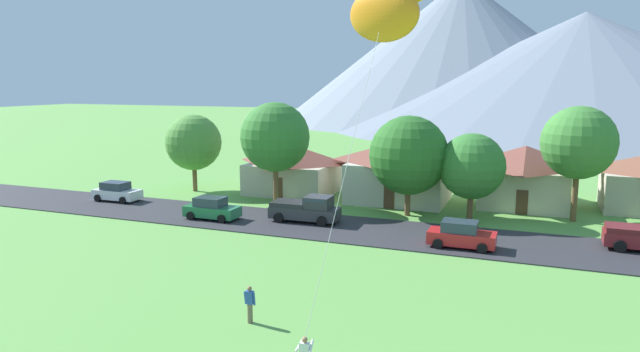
{
  "coord_description": "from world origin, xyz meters",
  "views": [
    {
      "loc": [
        10.31,
        -7.95,
        10.48
      ],
      "look_at": [
        -0.85,
        20.45,
        5.35
      ],
      "focal_mm": 31.62,
      "sensor_mm": 36.0,
      "label": 1
    }
  ],
  "objects_px": {
    "tree_center": "(275,137)",
    "parked_car_red_mid_west": "(461,235)",
    "parked_car_white_west_end": "(117,192)",
    "watcher_person": "(250,304)",
    "tree_near_left": "(579,143)",
    "parked_car_green_mid_east": "(212,209)",
    "house_left_center": "(525,174)",
    "tree_far_right": "(193,142)",
    "tree_left_of_center": "(472,166)",
    "pickup_truck_charcoal_east_side": "(307,209)",
    "kite_flyer_with_kite": "(383,16)",
    "house_leftmost": "(296,168)",
    "house_right_center": "(399,170)",
    "tree_right_of_center": "(409,155)"
  },
  "relations": [
    {
      "from": "house_right_center",
      "to": "parked_car_white_west_end",
      "type": "bearing_deg",
      "value": -157.65
    },
    {
      "from": "tree_left_of_center",
      "to": "watcher_person",
      "type": "distance_m",
      "value": 23.97
    },
    {
      "from": "parked_car_white_west_end",
      "to": "tree_center",
      "type": "bearing_deg",
      "value": 15.34
    },
    {
      "from": "house_left_center",
      "to": "house_right_center",
      "type": "relative_size",
      "value": 0.95
    },
    {
      "from": "tree_center",
      "to": "parked_car_white_west_end",
      "type": "height_order",
      "value": "tree_center"
    },
    {
      "from": "parked_car_green_mid_east",
      "to": "tree_center",
      "type": "bearing_deg",
      "value": 69.93
    },
    {
      "from": "house_leftmost",
      "to": "pickup_truck_charcoal_east_side",
      "type": "height_order",
      "value": "house_leftmost"
    },
    {
      "from": "house_leftmost",
      "to": "kite_flyer_with_kite",
      "type": "height_order",
      "value": "kite_flyer_with_kite"
    },
    {
      "from": "tree_near_left",
      "to": "parked_car_white_west_end",
      "type": "height_order",
      "value": "tree_near_left"
    },
    {
      "from": "kite_flyer_with_kite",
      "to": "tree_right_of_center",
      "type": "bearing_deg",
      "value": 99.21
    },
    {
      "from": "tree_left_of_center",
      "to": "tree_far_right",
      "type": "height_order",
      "value": "tree_far_right"
    },
    {
      "from": "tree_right_of_center",
      "to": "parked_car_red_mid_west",
      "type": "height_order",
      "value": "tree_right_of_center"
    },
    {
      "from": "kite_flyer_with_kite",
      "to": "tree_near_left",
      "type": "bearing_deg",
      "value": 69.01
    },
    {
      "from": "parked_car_white_west_end",
      "to": "pickup_truck_charcoal_east_side",
      "type": "relative_size",
      "value": 0.8
    },
    {
      "from": "house_left_center",
      "to": "tree_far_right",
      "type": "bearing_deg",
      "value": -170.19
    },
    {
      "from": "parked_car_red_mid_west",
      "to": "pickup_truck_charcoal_east_side",
      "type": "bearing_deg",
      "value": 167.93
    },
    {
      "from": "tree_near_left",
      "to": "parked_car_green_mid_east",
      "type": "xyz_separation_m",
      "value": [
        -25.79,
        -9.67,
        -5.12
      ]
    },
    {
      "from": "tree_center",
      "to": "parked_car_red_mid_west",
      "type": "height_order",
      "value": "tree_center"
    },
    {
      "from": "tree_left_of_center",
      "to": "tree_center",
      "type": "relative_size",
      "value": 0.76
    },
    {
      "from": "house_leftmost",
      "to": "tree_left_of_center",
      "type": "bearing_deg",
      "value": -17.68
    },
    {
      "from": "parked_car_red_mid_west",
      "to": "kite_flyer_with_kite",
      "type": "xyz_separation_m",
      "value": [
        -1.88,
        -12.79,
        12.21
      ]
    },
    {
      "from": "parked_car_green_mid_east",
      "to": "kite_flyer_with_kite",
      "type": "height_order",
      "value": "kite_flyer_with_kite"
    },
    {
      "from": "parked_car_white_west_end",
      "to": "watcher_person",
      "type": "distance_m",
      "value": 29.37
    },
    {
      "from": "tree_left_of_center",
      "to": "tree_right_of_center",
      "type": "height_order",
      "value": "tree_right_of_center"
    },
    {
      "from": "house_leftmost",
      "to": "tree_right_of_center",
      "type": "height_order",
      "value": "tree_right_of_center"
    },
    {
      "from": "parked_car_red_mid_west",
      "to": "tree_near_left",
      "type": "bearing_deg",
      "value": 55.87
    },
    {
      "from": "parked_car_green_mid_east",
      "to": "watcher_person",
      "type": "bearing_deg",
      "value": -52.93
    },
    {
      "from": "house_right_center",
      "to": "tree_right_of_center",
      "type": "xyz_separation_m",
      "value": [
        1.96,
        -5.24,
        2.04
      ]
    },
    {
      "from": "tree_center",
      "to": "tree_far_right",
      "type": "bearing_deg",
      "value": 163.97
    },
    {
      "from": "tree_far_right",
      "to": "watcher_person",
      "type": "height_order",
      "value": "tree_far_right"
    },
    {
      "from": "parked_car_white_west_end",
      "to": "watcher_person",
      "type": "bearing_deg",
      "value": -38.12
    },
    {
      "from": "tree_center",
      "to": "kite_flyer_with_kite",
      "type": "xyz_separation_m",
      "value": [
        14.59,
        -19.82,
        7.21
      ]
    },
    {
      "from": "parked_car_red_mid_west",
      "to": "watcher_person",
      "type": "distance_m",
      "value": 16.48
    },
    {
      "from": "watcher_person",
      "to": "tree_near_left",
      "type": "bearing_deg",
      "value": 60.77
    },
    {
      "from": "house_leftmost",
      "to": "parked_car_red_mid_west",
      "type": "bearing_deg",
      "value": -37.46
    },
    {
      "from": "house_leftmost",
      "to": "parked_car_red_mid_west",
      "type": "relative_size",
      "value": 2.03
    },
    {
      "from": "parked_car_red_mid_west",
      "to": "watcher_person",
      "type": "bearing_deg",
      "value": -115.54
    },
    {
      "from": "house_right_center",
      "to": "parked_car_green_mid_east",
      "type": "distance_m",
      "value": 16.95
    },
    {
      "from": "house_left_center",
      "to": "tree_center",
      "type": "xyz_separation_m",
      "value": [
        -19.72,
        -8.05,
        3.22
      ]
    },
    {
      "from": "tree_far_right",
      "to": "parked_car_red_mid_west",
      "type": "height_order",
      "value": "tree_far_right"
    },
    {
      "from": "house_right_center",
      "to": "parked_car_red_mid_west",
      "type": "distance_m",
      "value": 14.74
    },
    {
      "from": "house_leftmost",
      "to": "watcher_person",
      "type": "xyz_separation_m",
      "value": [
        10.29,
        -28.19,
        -1.42
      ]
    },
    {
      "from": "tree_left_of_center",
      "to": "watcher_person",
      "type": "relative_size",
      "value": 3.98
    },
    {
      "from": "tree_center",
      "to": "watcher_person",
      "type": "bearing_deg",
      "value": -66.85
    },
    {
      "from": "parked_car_green_mid_east",
      "to": "tree_near_left",
      "type": "bearing_deg",
      "value": 20.56
    },
    {
      "from": "tree_near_left",
      "to": "kite_flyer_with_kite",
      "type": "height_order",
      "value": "kite_flyer_with_kite"
    },
    {
      "from": "parked_car_green_mid_east",
      "to": "tree_far_right",
      "type": "bearing_deg",
      "value": 129.78
    },
    {
      "from": "parked_car_green_mid_east",
      "to": "pickup_truck_charcoal_east_side",
      "type": "bearing_deg",
      "value": 14.82
    },
    {
      "from": "parked_car_green_mid_east",
      "to": "parked_car_red_mid_west",
      "type": "bearing_deg",
      "value": -1.92
    },
    {
      "from": "kite_flyer_with_kite",
      "to": "house_right_center",
      "type": "bearing_deg",
      "value": 101.61
    }
  ]
}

